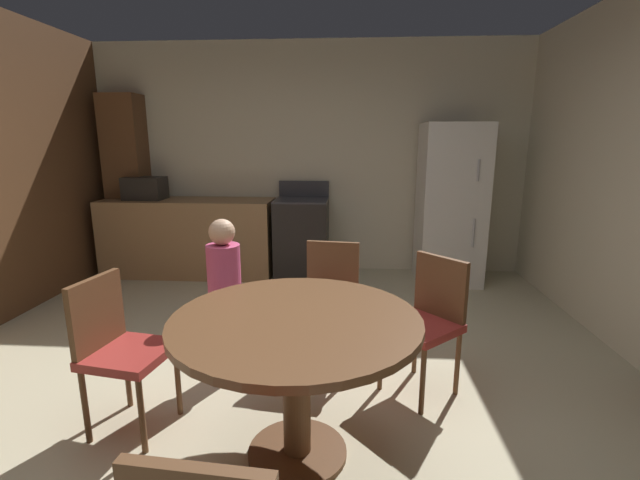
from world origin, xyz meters
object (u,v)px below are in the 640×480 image
microwave (145,188)px  dining_table (296,347)px  chair_north (330,296)px  oven_range (302,237)px  chair_northeast (428,316)px  refrigerator (450,204)px  chair_west (118,344)px  person_child (225,295)px

microwave → dining_table: bearing=-54.8°
dining_table → chair_north: (0.12, 1.00, -0.10)m
oven_range → chair_northeast: 2.58m
refrigerator → chair_northeast: bearing=-105.1°
microwave → chair_northeast: size_ratio=0.51×
chair_west → refrigerator: bearing=59.5°
dining_table → chair_north: chair_north is taller
microwave → chair_west: (1.14, -2.85, -0.53)m
microwave → person_child: size_ratio=0.40×
refrigerator → chair_north: bearing=-122.4°
refrigerator → chair_west: (-2.37, -2.80, -0.38)m
refrigerator → microwave: 3.51m
refrigerator → chair_west: refrigerator is taller
refrigerator → chair_west: bearing=-130.2°
oven_range → microwave: 1.92m
oven_range → refrigerator: 1.72m
refrigerator → microwave: bearing=179.2°
dining_table → person_child: bearing=126.6°
chair_west → person_child: 0.74m
refrigerator → chair_north: refrigerator is taller
microwave → chair_north: 3.08m
microwave → chair_north: size_ratio=0.51×
refrigerator → oven_range: bearing=178.2°
oven_range → chair_west: (-0.70, -2.86, 0.03)m
microwave → chair_northeast: microwave is taller
microwave → dining_table: microwave is taller
refrigerator → person_child: bearing=-131.3°
dining_table → chair_west: chair_west is taller
refrigerator → dining_table: (-1.37, -2.98, -0.28)m
oven_range → chair_northeast: oven_range is taller
refrigerator → chair_northeast: (-0.62, -2.30, -0.38)m
chair_north → chair_northeast: 0.71m
chair_north → chair_northeast: bearing=69.4°
chair_north → person_child: size_ratio=0.80×
oven_range → chair_north: oven_range is taller
oven_range → dining_table: (0.30, -3.03, 0.14)m
chair_west → oven_range: bearing=86.0°
refrigerator → chair_northeast: refrigerator is taller
chair_west → chair_north: same height
microwave → chair_north: bearing=-41.9°
chair_west → chair_northeast: (1.75, 0.50, 0.00)m
oven_range → dining_table: oven_range is taller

